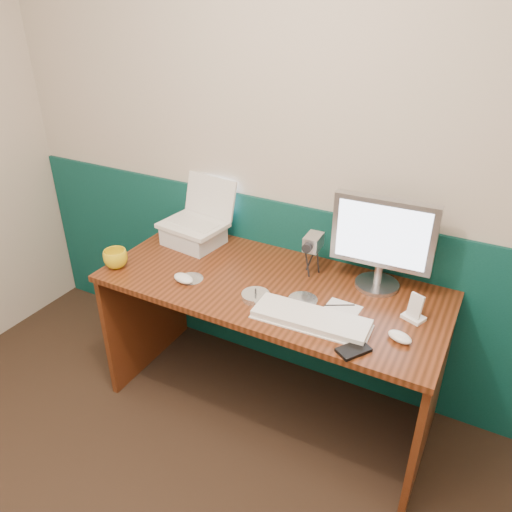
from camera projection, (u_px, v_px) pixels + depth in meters
The scene contains 19 objects.
back_wall at pixel (301, 156), 2.37m from camera, with size 3.50×0.04×2.50m, color #BDB1A0.
wainscot at pixel (294, 291), 2.72m from camera, with size 3.48×0.02×1.00m, color #083633.
desk at pixel (270, 348), 2.49m from camera, with size 1.60×0.70×0.75m, color #3B1A0A.
laptop_riser at pixel (194, 235), 2.64m from camera, with size 0.28×0.23×0.10m, color silver.
laptop at pixel (191, 204), 2.56m from camera, with size 0.32×0.25×0.27m, color white, non-canonical shape.
monitor at pixel (383, 243), 2.18m from camera, with size 0.45×0.13×0.45m, color #A9A8AD, non-canonical shape.
keyboard at pixel (311, 319), 2.04m from camera, with size 0.48×0.16×0.03m, color white.
mouse_right at pixel (400, 337), 1.94m from camera, with size 0.10×0.06×0.03m, color white.
mouse_left at pixel (184, 278), 2.32m from camera, with size 0.11×0.07×0.04m, color white.
mug at pixel (116, 259), 2.42m from camera, with size 0.12×0.12×0.09m, color gold.
camcorder at pixel (313, 255), 2.35m from camera, with size 0.09×0.13×0.20m, color silver, non-canonical shape.
cd_spindle at pixel (256, 296), 2.19m from camera, with size 0.12×0.12×0.03m, color silver.
cd_loose_a at pixel (191, 279), 2.35m from camera, with size 0.12×0.12×0.00m, color silver.
cd_loose_b at pixel (303, 299), 2.19m from camera, with size 0.13×0.13×0.00m, color silver.
pen at pixel (340, 305), 2.15m from camera, with size 0.01×0.01×0.13m, color black.
papers at pixel (343, 308), 2.13m from camera, with size 0.15×0.10×0.00m, color silver.
dock at pixel (413, 317), 2.06m from camera, with size 0.09×0.06×0.02m, color white.
music_player at pixel (416, 306), 2.03m from camera, with size 0.06×0.01×0.10m, color silver.
pda at pixel (354, 350), 1.88m from camera, with size 0.07×0.13×0.01m, color black.
Camera 1 is at (0.90, -0.38, 1.97)m, focal length 35.00 mm.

